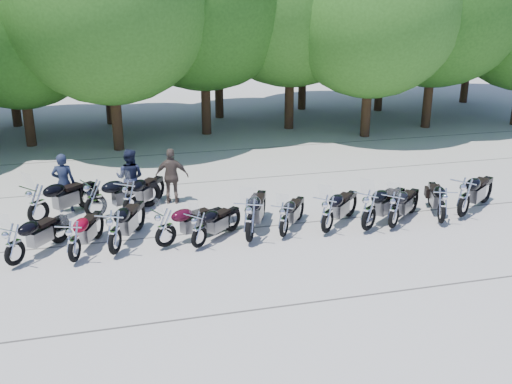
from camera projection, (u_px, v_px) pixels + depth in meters
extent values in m
plane|color=#9A948B|center=(270.00, 248.00, 16.11)|extent=(90.00, 90.00, 0.00)
cylinder|color=#3A2614|center=(27.00, 108.00, 25.62)|extent=(0.44, 0.44, 3.31)
sphere|color=#286319|center=(16.00, 19.00, 24.40)|extent=(7.31, 7.31, 7.31)
cylinder|color=#3A2614|center=(116.00, 104.00, 24.90)|extent=(0.44, 0.44, 3.93)
cylinder|color=#3A2614|center=(206.00, 90.00, 27.51)|extent=(0.44, 0.44, 4.13)
cylinder|color=#3A2614|center=(289.00, 86.00, 28.56)|extent=(0.44, 0.44, 4.09)
cylinder|color=#3A2614|center=(367.00, 97.00, 27.14)|extent=(0.44, 0.44, 3.62)
sphere|color=#357721|center=(373.00, 5.00, 25.80)|extent=(8.00, 8.00, 8.00)
cylinder|color=#3A2614|center=(429.00, 87.00, 28.81)|extent=(0.44, 0.44, 3.98)
cylinder|color=#3A2614|center=(13.00, 91.00, 29.12)|extent=(0.44, 0.44, 3.52)
sphere|color=#357721|center=(2.00, 7.00, 27.82)|extent=(7.78, 7.78, 7.78)
cylinder|color=#3A2614|center=(109.00, 90.00, 29.68)|extent=(0.44, 0.44, 3.42)
sphere|color=#286319|center=(102.00, 10.00, 28.42)|extent=(7.56, 7.56, 7.56)
cylinder|color=#3A2614|center=(219.00, 84.00, 30.98)|extent=(0.44, 0.44, 3.56)
sphere|color=#286319|center=(217.00, 4.00, 29.67)|extent=(7.88, 7.88, 7.88)
cylinder|color=#3A2614|center=(302.00, 75.00, 33.00)|extent=(0.44, 0.44, 3.76)
cylinder|color=#3A2614|center=(380.00, 78.00, 32.68)|extent=(0.44, 0.44, 3.63)
sphere|color=#357721|center=(385.00, 0.00, 31.34)|extent=(8.02, 8.02, 8.02)
cylinder|color=#3A2614|center=(467.00, 65.00, 34.78)|extent=(0.44, 0.44, 4.37)
imported|color=#1A2238|center=(64.00, 183.00, 18.38)|extent=(0.73, 0.52, 1.88)
imported|color=#1A1F36|center=(130.00, 178.00, 18.88)|extent=(1.11, 0.99, 1.87)
imported|color=#4C3F36|center=(172.00, 176.00, 19.13)|extent=(1.14, 0.68, 1.82)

